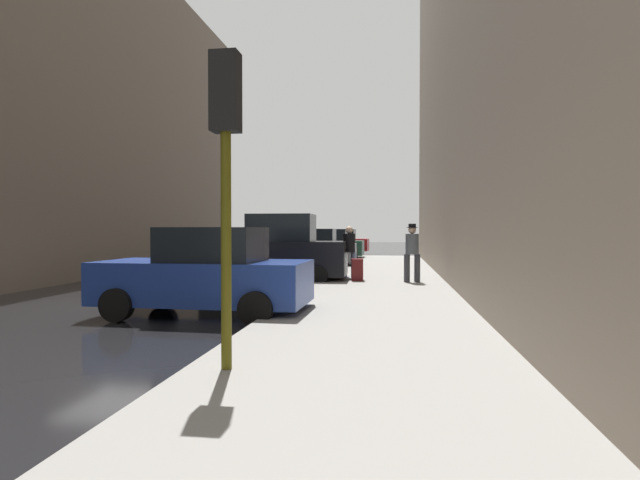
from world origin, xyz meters
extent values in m
plane|color=black|center=(0.00, 0.00, 0.00)|extent=(120.00, 120.00, 0.00)
cube|color=gray|center=(6.00, 0.00, 0.07)|extent=(4.00, 40.00, 0.15)
cube|color=navy|center=(2.60, -1.50, 0.69)|extent=(4.24, 1.94, 0.84)
cube|color=black|center=(2.80, -1.50, 1.44)|extent=(1.93, 1.61, 0.70)
cylinder|color=black|center=(1.26, -0.55, 0.32)|extent=(0.64, 0.23, 0.64)
cylinder|color=black|center=(1.21, -2.39, 0.32)|extent=(0.64, 0.23, 0.64)
cylinder|color=black|center=(3.99, -0.61, 0.32)|extent=(0.64, 0.23, 0.64)
cylinder|color=black|center=(3.94, -2.45, 0.32)|extent=(0.64, 0.23, 0.64)
cube|color=black|center=(2.60, 4.79, 0.82)|extent=(4.64, 1.95, 1.10)
cube|color=black|center=(2.80, 4.79, 1.80)|extent=(2.11, 1.61, 0.90)
cylinder|color=black|center=(1.08, 5.67, 0.32)|extent=(0.65, 0.24, 0.64)
cylinder|color=black|center=(1.13, 3.83, 0.32)|extent=(0.65, 0.24, 0.64)
cylinder|color=black|center=(4.07, 5.74, 0.32)|extent=(0.65, 0.24, 0.64)
cylinder|color=black|center=(4.12, 3.91, 0.32)|extent=(0.65, 0.24, 0.64)
cube|color=slate|center=(2.60, 11.58, 0.69)|extent=(4.21, 1.86, 0.84)
cube|color=black|center=(2.80, 11.58, 1.44)|extent=(1.90, 1.57, 0.70)
cylinder|color=black|center=(1.23, 12.50, 0.32)|extent=(0.64, 0.22, 0.64)
cylinder|color=black|center=(1.24, 10.66, 0.32)|extent=(0.64, 0.22, 0.64)
cylinder|color=black|center=(3.96, 12.51, 0.32)|extent=(0.64, 0.22, 0.64)
cylinder|color=black|center=(3.97, 10.67, 0.32)|extent=(0.64, 0.22, 0.64)
cube|color=#193828|center=(2.60, 17.87, 0.69)|extent=(4.23, 1.91, 0.84)
cube|color=black|center=(2.80, 17.87, 1.44)|extent=(1.92, 1.60, 0.70)
cylinder|color=black|center=(1.25, 18.81, 0.32)|extent=(0.64, 0.23, 0.64)
cylinder|color=black|center=(1.22, 16.97, 0.32)|extent=(0.64, 0.23, 0.64)
cylinder|color=black|center=(3.98, 18.76, 0.32)|extent=(0.64, 0.23, 0.64)
cylinder|color=black|center=(3.95, 16.92, 0.32)|extent=(0.64, 0.23, 0.64)
cube|color=#B2191E|center=(2.60, 24.13, 0.69)|extent=(4.27, 2.00, 0.84)
cube|color=black|center=(2.80, 24.12, 1.44)|extent=(1.95, 1.63, 0.70)
cylinder|color=black|center=(1.27, 25.10, 0.32)|extent=(0.65, 0.24, 0.64)
cylinder|color=black|center=(1.20, 23.26, 0.32)|extent=(0.65, 0.24, 0.64)
cylinder|color=black|center=(4.00, 24.99, 0.32)|extent=(0.65, 0.24, 0.64)
cylinder|color=black|center=(3.93, 23.16, 0.32)|extent=(0.65, 0.24, 0.64)
cylinder|color=red|center=(4.45, 6.66, 0.43)|extent=(0.22, 0.22, 0.55)
sphere|color=red|center=(4.45, 6.66, 0.76)|extent=(0.20, 0.20, 0.20)
cylinder|color=red|center=(4.29, 6.66, 0.45)|extent=(0.10, 0.09, 0.09)
cylinder|color=red|center=(4.61, 6.66, 0.45)|extent=(0.10, 0.09, 0.09)
cylinder|color=#514C0F|center=(4.50, -5.67, 1.95)|extent=(0.12, 0.12, 3.60)
cube|color=black|center=(4.50, -5.67, 3.30)|extent=(0.32, 0.24, 0.90)
sphere|color=red|center=(4.50, -5.54, 3.58)|extent=(0.14, 0.14, 0.14)
sphere|color=yellow|center=(4.50, -5.54, 3.30)|extent=(0.14, 0.14, 0.14)
sphere|color=green|center=(4.50, -5.54, 3.02)|extent=(0.14, 0.14, 0.14)
cylinder|color=#728CB2|center=(5.11, 5.31, 0.57)|extent=(0.21, 0.21, 0.85)
cylinder|color=#728CB2|center=(4.80, 5.37, 0.57)|extent=(0.21, 0.21, 0.85)
cylinder|color=black|center=(4.96, 5.34, 1.31)|extent=(0.47, 0.47, 0.62)
sphere|color=beige|center=(4.96, 5.34, 1.74)|extent=(0.24, 0.24, 0.24)
cylinder|color=#333338|center=(7.13, 4.32, 0.57)|extent=(0.22, 0.22, 0.85)
cylinder|color=#333338|center=(6.82, 4.25, 0.57)|extent=(0.22, 0.22, 0.85)
cylinder|color=#4C5156|center=(6.97, 4.28, 1.31)|extent=(0.48, 0.48, 0.62)
sphere|color=beige|center=(6.97, 4.28, 1.74)|extent=(0.24, 0.24, 0.24)
cylinder|color=black|center=(6.97, 4.28, 1.81)|extent=(0.34, 0.34, 0.02)
cylinder|color=black|center=(6.97, 4.28, 1.87)|extent=(0.23, 0.23, 0.11)
cube|color=#591414|center=(5.28, 4.56, 0.49)|extent=(0.41, 0.59, 0.68)
cylinder|color=#333333|center=(5.28, 4.56, 1.01)|extent=(0.02, 0.02, 0.36)
camera|label=1|loc=(6.37, -11.13, 1.74)|focal=28.00mm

